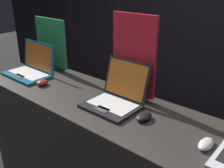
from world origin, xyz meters
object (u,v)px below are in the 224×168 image
object	(u,v)px
laptop_front	(31,68)
laptop_middle	(117,96)
mouse_front	(42,83)
promo_stand_middle	(134,59)
mouse_middle	(144,117)
mouse_back	(206,144)
promo_stand_front	(51,45)

from	to	relation	value
laptop_front	laptop_middle	size ratio (longest dim) A/B	1.20
mouse_front	laptop_middle	bearing A→B (deg)	10.83
laptop_middle	promo_stand_middle	world-z (taller)	promo_stand_middle
laptop_middle	promo_stand_middle	distance (m)	0.26
mouse_middle	promo_stand_middle	size ratio (longest dim) A/B	0.21
promo_stand_middle	mouse_back	xyz separation A→B (m)	(0.60, -0.23, -0.24)
promo_stand_middle	promo_stand_front	bearing A→B (deg)	179.32
promo_stand_front	mouse_back	distance (m)	1.49
promo_stand_front	mouse_front	bearing A→B (deg)	-49.53
laptop_middle	mouse_back	size ratio (longest dim) A/B	2.73
laptop_front	mouse_back	world-z (taller)	laptop_front
laptop_front	promo_stand_middle	distance (m)	0.91
mouse_front	mouse_back	size ratio (longest dim) A/B	0.76
laptop_front	promo_stand_middle	bearing A→B (deg)	13.21
promo_stand_middle	mouse_back	bearing A→B (deg)	-21.01
mouse_middle	laptop_middle	bearing A→B (deg)	169.51
promo_stand_front	promo_stand_middle	distance (m)	0.86
laptop_front	laptop_middle	xyz separation A→B (m)	(0.86, 0.04, 0.00)
mouse_front	mouse_back	distance (m)	1.21
laptop_middle	mouse_back	distance (m)	0.60
laptop_front	promo_stand_front	world-z (taller)	promo_stand_front
promo_stand_front	laptop_front	bearing A→B (deg)	-90.00
mouse_front	promo_stand_middle	bearing A→B (deg)	24.81
laptop_middle	mouse_middle	xyz separation A→B (m)	(0.23, -0.04, -0.04)
promo_stand_middle	mouse_back	world-z (taller)	promo_stand_middle
laptop_front	mouse_middle	bearing A→B (deg)	-0.34
mouse_front	promo_stand_front	xyz separation A→B (m)	(-0.25, 0.29, 0.18)
laptop_front	mouse_back	distance (m)	1.46
laptop_front	promo_stand_middle	xyz separation A→B (m)	(0.86, 0.20, 0.20)
laptop_front	promo_stand_front	bearing A→B (deg)	90.00
laptop_front	promo_stand_front	xyz separation A→B (m)	(0.00, 0.21, 0.14)
mouse_front	mouse_back	xyz separation A→B (m)	(1.21, 0.05, -0.00)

